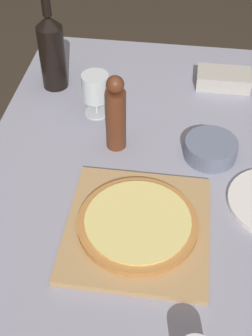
{
  "coord_description": "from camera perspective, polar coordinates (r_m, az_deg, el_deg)",
  "views": [
    {
      "loc": [
        0.05,
        -0.88,
        1.66
      ],
      "look_at": [
        -0.07,
        -0.02,
        0.8
      ],
      "focal_mm": 50.0,
      "sensor_mm": 36.0,
      "label": 1
    }
  ],
  "objects": [
    {
      "name": "cutting_board",
      "position": [
        1.15,
        1.42,
        -7.3
      ],
      "size": [
        0.35,
        0.36,
        0.02
      ],
      "color": "tan",
      "rests_on": "dining_table"
    },
    {
      "name": "ground_plane",
      "position": [
        1.88,
        2.22,
        -17.55
      ],
      "size": [
        12.0,
        12.0,
        0.0
      ],
      "primitive_type": "plane",
      "color": "#382D23"
    },
    {
      "name": "pizza",
      "position": [
        1.14,
        1.44,
        -6.67
      ],
      "size": [
        0.29,
        0.29,
        0.02
      ],
      "color": "#BC7A3D",
      "rests_on": "cutting_board"
    },
    {
      "name": "small_bowl",
      "position": [
        1.34,
        10.29,
        2.29
      ],
      "size": [
        0.15,
        0.15,
        0.05
      ],
      "color": "slate",
      "rests_on": "dining_table"
    },
    {
      "name": "wine_glass",
      "position": [
        1.44,
        -3.74,
        9.64
      ],
      "size": [
        0.08,
        0.08,
        0.14
      ],
      "color": "silver",
      "rests_on": "dining_table"
    },
    {
      "name": "pepper_mill",
      "position": [
        1.3,
        -1.26,
        6.51
      ],
      "size": [
        0.06,
        0.06,
        0.24
      ],
      "color": "#5B2D19",
      "rests_on": "dining_table"
    },
    {
      "name": "dining_table",
      "position": [
        1.33,
        2.99,
        -4.19
      ],
      "size": [
        0.99,
        1.47,
        0.74
      ],
      "color": "#9393A8",
      "rests_on": "ground_plane"
    },
    {
      "name": "food_container",
      "position": [
        1.64,
        11.8,
        10.6
      ],
      "size": [
        0.18,
        0.1,
        0.05
      ],
      "color": "#BCB7AD",
      "rests_on": "dining_table"
    },
    {
      "name": "wine_bottle",
      "position": [
        1.56,
        -9.05,
        13.96
      ],
      "size": [
        0.08,
        0.08,
        0.34
      ],
      "color": "black",
      "rests_on": "dining_table"
    }
  ]
}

